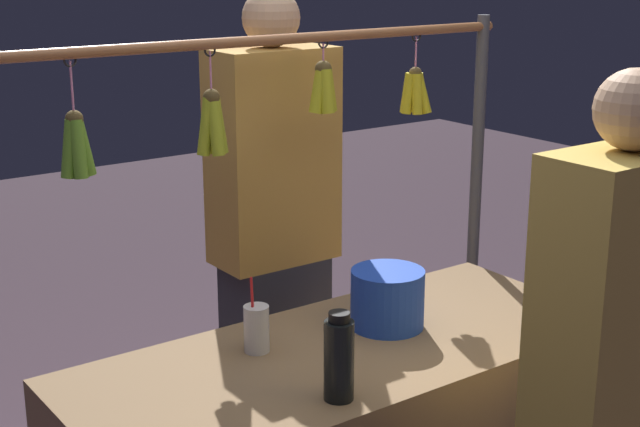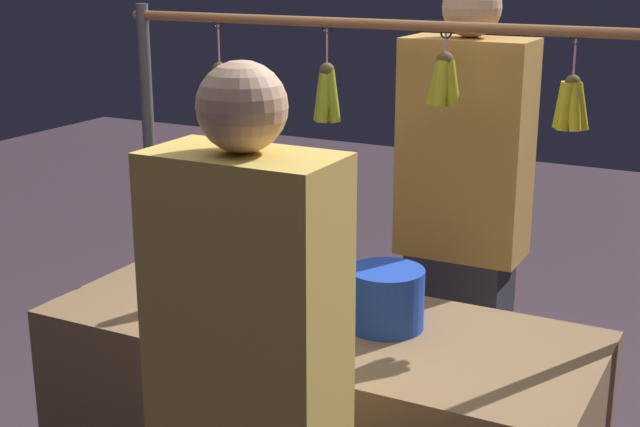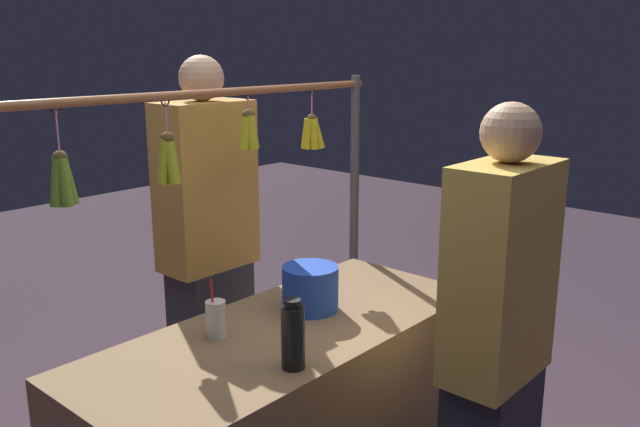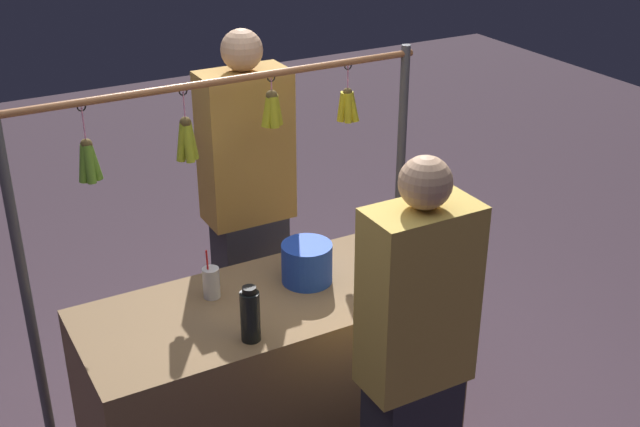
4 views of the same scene
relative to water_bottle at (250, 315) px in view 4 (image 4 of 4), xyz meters
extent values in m
cube|color=olive|center=(-0.21, -0.24, -0.52)|extent=(1.65, 0.68, 0.81)
cylinder|color=#4C4C51|center=(-1.13, -0.65, -0.08)|extent=(0.04, 0.04, 1.70)
cylinder|color=#4C4C51|center=(0.72, -0.65, -0.08)|extent=(0.04, 0.04, 1.70)
cylinder|color=#9E6038|center=(-0.21, -0.65, 0.73)|extent=(1.91, 0.03, 0.03)
torus|color=black|center=(-0.81, -0.65, 0.71)|extent=(0.04, 0.01, 0.04)
cylinder|color=pink|center=(-0.81, -0.65, 0.65)|extent=(0.01, 0.01, 0.12)
sphere|color=brown|center=(-0.81, -0.65, 0.59)|extent=(0.04, 0.04, 0.04)
cylinder|color=yellow|center=(-0.79, -0.66, 0.52)|extent=(0.05, 0.04, 0.14)
cylinder|color=yellow|center=(-0.80, -0.63, 0.52)|extent=(0.04, 0.05, 0.14)
cylinder|color=yellow|center=(-0.83, -0.63, 0.52)|extent=(0.06, 0.06, 0.14)
cylinder|color=yellow|center=(-0.84, -0.65, 0.52)|extent=(0.06, 0.04, 0.14)
cylinder|color=yellow|center=(-0.83, -0.67, 0.52)|extent=(0.05, 0.06, 0.14)
cylinder|color=yellow|center=(-0.80, -0.67, 0.52)|extent=(0.04, 0.05, 0.14)
torus|color=black|center=(-0.43, -0.65, 0.71)|extent=(0.04, 0.01, 0.04)
cylinder|color=pink|center=(-0.43, -0.65, 0.67)|extent=(0.01, 0.01, 0.08)
sphere|color=brown|center=(-0.43, -0.65, 0.63)|extent=(0.05, 0.05, 0.05)
cylinder|color=gold|center=(-0.41, -0.65, 0.56)|extent=(0.07, 0.04, 0.14)
cylinder|color=gold|center=(-0.43, -0.63, 0.56)|extent=(0.04, 0.06, 0.14)
cylinder|color=gold|center=(-0.45, -0.65, 0.56)|extent=(0.06, 0.04, 0.14)
cylinder|color=gold|center=(-0.43, -0.67, 0.56)|extent=(0.04, 0.07, 0.14)
torus|color=black|center=(-0.02, -0.65, 0.71)|extent=(0.04, 0.01, 0.04)
cylinder|color=pink|center=(-0.02, -0.65, 0.64)|extent=(0.01, 0.01, 0.13)
sphere|color=brown|center=(-0.02, -0.65, 0.58)|extent=(0.05, 0.05, 0.05)
cylinder|color=#A6B526|center=(-0.01, -0.66, 0.49)|extent=(0.06, 0.04, 0.17)
cylinder|color=#A6B526|center=(-0.02, -0.63, 0.49)|extent=(0.04, 0.07, 0.17)
cylinder|color=#A6B526|center=(-0.04, -0.65, 0.49)|extent=(0.06, 0.04, 0.17)
cylinder|color=#A6B526|center=(-0.03, -0.67, 0.49)|extent=(0.04, 0.06, 0.17)
torus|color=black|center=(0.39, -0.65, 0.71)|extent=(0.04, 0.01, 0.04)
cylinder|color=pink|center=(0.39, -0.65, 0.63)|extent=(0.01, 0.01, 0.15)
sphere|color=brown|center=(0.39, -0.65, 0.56)|extent=(0.05, 0.05, 0.05)
cylinder|color=#67A02D|center=(0.41, -0.65, 0.48)|extent=(0.06, 0.04, 0.16)
cylinder|color=#67A02D|center=(0.40, -0.64, 0.48)|extent=(0.04, 0.06, 0.16)
cylinder|color=#67A02D|center=(0.37, -0.65, 0.48)|extent=(0.07, 0.04, 0.16)
cylinder|color=#67A02D|center=(0.39, -0.67, 0.48)|extent=(0.04, 0.08, 0.16)
cylinder|color=black|center=(0.00, 0.00, -0.01)|extent=(0.08, 0.08, 0.21)
cylinder|color=black|center=(0.00, 0.00, 0.11)|extent=(0.05, 0.05, 0.02)
cylinder|color=blue|center=(-0.40, -0.29, -0.02)|extent=(0.22, 0.22, 0.18)
cylinder|color=silver|center=(0.01, -0.37, -0.04)|extent=(0.07, 0.07, 0.14)
cylinder|color=red|center=(0.02, -0.37, 0.00)|extent=(0.01, 0.02, 0.22)
cube|color=#2D2D38|center=(-0.41, -0.93, -0.50)|extent=(0.34, 0.23, 0.85)
cube|color=#BF8C3F|center=(-0.41, -0.93, 0.30)|extent=(0.43, 0.23, 0.75)
sphere|color=tan|center=(-0.41, -0.93, 0.77)|extent=(0.20, 0.20, 0.20)
cube|color=gold|center=(-0.43, 0.49, 0.22)|extent=(0.40, 0.22, 0.70)
sphere|color=tan|center=(-0.43, 0.49, 0.66)|extent=(0.18, 0.18, 0.18)
camera|label=1|loc=(1.29, 1.70, 0.99)|focal=52.03mm
camera|label=2|loc=(-1.37, 1.97, 0.94)|focal=50.81mm
camera|label=3|loc=(1.43, 1.38, 0.90)|focal=37.54mm
camera|label=4|loc=(1.06, 2.48, 1.73)|focal=46.20mm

